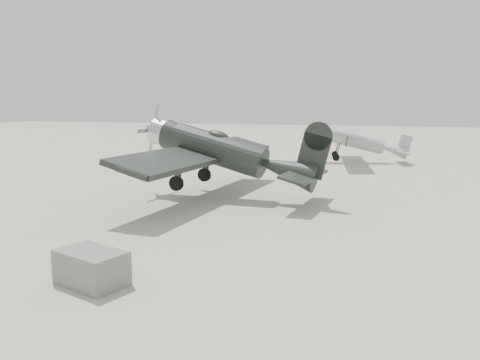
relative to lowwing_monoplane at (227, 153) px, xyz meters
name	(u,v)px	position (x,y,z in m)	size (l,w,h in m)	color
ground	(246,226)	(2.36, -4.70, -2.19)	(160.00, 160.00, 0.00)	#9E9A8C
lowwing_monoplane	(227,153)	(0.00, 0.00, 0.00)	(9.20, 12.89, 4.15)	black
highwing_monoplane	(355,138)	(4.95, 15.93, -0.28)	(7.74, 10.86, 3.07)	#B0B3B6
equipment_block	(92,268)	(0.24, -11.36, -1.75)	(1.77, 1.11, 0.89)	#615E5A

